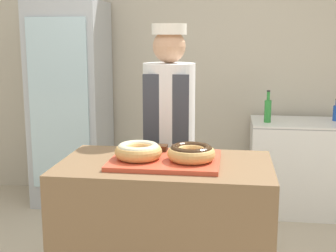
% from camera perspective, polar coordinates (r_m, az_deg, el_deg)
% --- Properties ---
extents(wall_back, '(8.00, 0.06, 2.70)m').
position_cam_1_polar(wall_back, '(4.55, 3.53, 8.20)').
color(wall_back, '#BCB29E').
rests_on(wall_back, ground_plane).
extents(display_counter, '(1.14, 0.66, 0.90)m').
position_cam_1_polar(display_counter, '(2.67, -0.30, -13.79)').
color(display_counter, brown).
rests_on(display_counter, ground_plane).
extents(serving_tray, '(0.58, 0.45, 0.02)m').
position_cam_1_polar(serving_tray, '(2.51, -0.31, -4.19)').
color(serving_tray, '#D84C33').
rests_on(serving_tray, display_counter).
extents(donut_light_glaze, '(0.25, 0.25, 0.08)m').
position_cam_1_polar(donut_light_glaze, '(2.49, -3.63, -3.00)').
color(donut_light_glaze, tan).
rests_on(donut_light_glaze, serving_tray).
extents(donut_chocolate_glaze, '(0.25, 0.25, 0.08)m').
position_cam_1_polar(donut_chocolate_glaze, '(2.45, 2.85, -3.22)').
color(donut_chocolate_glaze, tan).
rests_on(donut_chocolate_glaze, serving_tray).
extents(brownie_back_left, '(0.07, 0.07, 0.03)m').
position_cam_1_polar(brownie_back_left, '(2.67, -0.90, -2.68)').
color(brownie_back_left, '#382111').
rests_on(brownie_back_left, serving_tray).
extents(brownie_back_right, '(0.07, 0.07, 0.03)m').
position_cam_1_polar(brownie_back_right, '(2.66, 1.26, -2.75)').
color(brownie_back_right, '#382111').
rests_on(brownie_back_right, serving_tray).
extents(baker_person, '(0.34, 0.34, 1.65)m').
position_cam_1_polar(baker_person, '(3.15, 0.12, -1.77)').
color(baker_person, '#4C4C51').
rests_on(baker_person, ground_plane).
extents(beverage_fridge, '(0.65, 0.63, 1.87)m').
position_cam_1_polar(beverage_fridge, '(4.47, -11.75, 2.62)').
color(beverage_fridge, '#ADB2B7').
rests_on(beverage_fridge, ground_plane).
extents(chest_freezer, '(0.88, 0.58, 0.83)m').
position_cam_1_polar(chest_freezer, '(4.37, 15.80, -4.74)').
color(chest_freezer, white).
rests_on(chest_freezer, ground_plane).
extents(bottle_green, '(0.06, 0.06, 0.28)m').
position_cam_1_polar(bottle_green, '(4.15, 12.07, 1.93)').
color(bottle_green, '#2D8C38').
rests_on(bottle_green, chest_freezer).
extents(bottle_blue, '(0.06, 0.06, 0.20)m').
position_cam_1_polar(bottle_blue, '(4.40, 19.84, 1.58)').
color(bottle_blue, '#1E4CB2').
rests_on(bottle_blue, chest_freezer).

